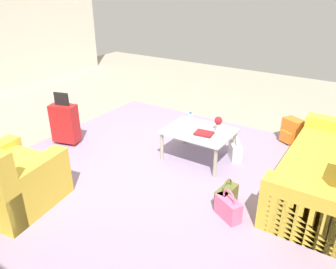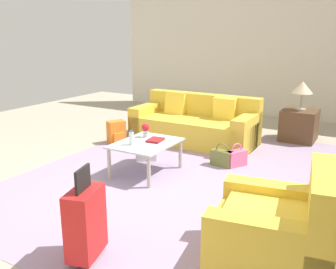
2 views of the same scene
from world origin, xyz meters
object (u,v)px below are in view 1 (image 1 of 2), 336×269
at_px(flower_vase, 218,122).
at_px(handbag_olive, 226,196).
at_px(armchair, 6,184).
at_px(coffee_table, 199,134).
at_px(couch, 336,174).
at_px(backpack_orange, 291,131).
at_px(water_bottle, 190,119).
at_px(handbag_pink, 228,208).
at_px(handbag_white, 235,150).
at_px(suitcase_red, 65,123).
at_px(coffee_table_book, 204,133).

height_order(flower_vase, handbag_olive, flower_vase).
height_order(armchair, coffee_table, armchair).
xyz_separation_m(couch, coffee_table, (1.80, 0.10, 0.10)).
bearing_deg(backpack_orange, water_bottle, 44.90).
bearing_deg(handbag_pink, handbag_white, -70.72).
bearing_deg(backpack_orange, armchair, 56.61).
relative_size(suitcase_red, backpack_orange, 2.12).
bearing_deg(handbag_white, suitcase_red, 22.24).
height_order(handbag_pink, backpack_orange, backpack_orange).
xyz_separation_m(handbag_olive, handbag_pink, (-0.10, 0.19, 0.00)).
bearing_deg(coffee_table, suitcase_red, 19.29).
height_order(coffee_table_book, handbag_pink, coffee_table_book).
bearing_deg(couch, coffee_table, 3.19).
distance_m(couch, armchair, 3.83).
bearing_deg(handbag_pink, couch, -128.95).
bearing_deg(armchair, water_bottle, -115.58).
relative_size(suitcase_red, handbag_olive, 2.37).
bearing_deg(handbag_olive, suitcase_red, -2.29).
height_order(coffee_table, water_bottle, water_bottle).
bearing_deg(water_bottle, armchair, 64.42).
relative_size(handbag_white, backpack_orange, 0.89).
bearing_deg(armchair, suitcase_red, -64.21).
xyz_separation_m(coffee_table_book, backpack_orange, (-0.88, -1.37, -0.28)).
bearing_deg(suitcase_red, coffee_table, -160.71).
relative_size(coffee_table_book, suitcase_red, 0.29).
height_order(armchair, backpack_orange, armchair).
height_order(suitcase_red, backpack_orange, suitcase_red).
xyz_separation_m(coffee_table, handbag_white, (-0.45, -0.30, -0.27)).
bearing_deg(armchair, handbag_olive, -146.93).
bearing_deg(suitcase_red, handbag_olive, 177.71).
xyz_separation_m(handbag_olive, backpack_orange, (-0.19, -2.10, 0.06)).
distance_m(couch, coffee_table, 1.80).
height_order(armchair, handbag_pink, armchair).
xyz_separation_m(coffee_table_book, suitcase_red, (2.12, 0.62, -0.11)).
height_order(water_bottle, coffee_table_book, water_bottle).
distance_m(coffee_table, handbag_pink, 1.37).
bearing_deg(coffee_table_book, handbag_olive, 126.32).
distance_m(coffee_table_book, handbag_pink, 1.26).
height_order(water_bottle, flower_vase, flower_vase).
height_order(couch, handbag_white, couch).
bearing_deg(handbag_olive, handbag_pink, 119.21).
distance_m(flower_vase, handbag_olive, 1.21).
xyz_separation_m(suitcase_red, handbag_olive, (-2.80, 0.11, -0.23)).
height_order(suitcase_red, handbag_pink, suitcase_red).
height_order(handbag_white, handbag_pink, same).
distance_m(suitcase_red, handbag_olive, 2.81).
relative_size(couch, water_bottle, 10.76).
distance_m(armchair, backpack_orange, 4.15).
relative_size(armchair, suitcase_red, 1.27).
xyz_separation_m(armchair, handbag_pink, (-2.19, -1.17, -0.17)).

